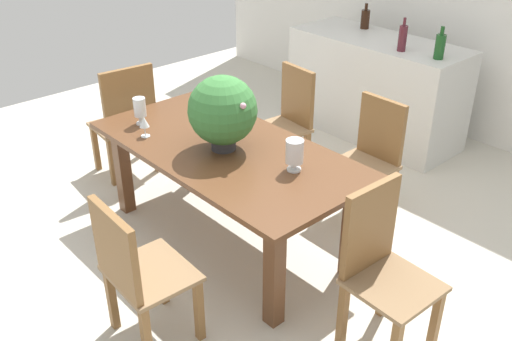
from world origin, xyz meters
The scene contains 15 objects.
ground_plane centered at (0.00, 0.00, 0.00)m, with size 7.04×7.04×0.00m, color beige.
dining_table centered at (0.00, -0.25, 0.62)m, with size 1.92×0.96×0.73m.
chair_far_left centered at (-0.42, 0.74, 0.50)m, with size 0.44×0.49×0.92m.
chair_far_right centered at (0.43, 0.74, 0.50)m, with size 0.42×0.46×0.91m.
chair_foot_end centered at (1.28, -0.24, 0.52)m, with size 0.45×0.44×0.95m.
chair_near_right centered at (0.43, -1.23, 0.50)m, with size 0.48×0.43×0.90m.
chair_head_end centered at (-1.28, -0.26, 0.54)m, with size 0.45×0.52×0.97m.
flower_centerpiece centered at (0.01, -0.27, 1.00)m, with size 0.45×0.44×0.49m.
crystal_vase_left centered at (0.52, -0.14, 0.85)m, with size 0.11×0.11×0.20m.
crystal_vase_center_near centered at (-0.69, -0.46, 0.85)m, with size 0.09×0.09×0.20m.
wine_glass centered at (-0.49, -0.55, 0.84)m, with size 0.07×0.07×0.15m.
kitchen_counter centered at (-0.43, 1.94, 0.47)m, with size 1.67×0.66×0.94m, color silver.
wine_bottle_tall centered at (-0.09, 1.77, 1.06)m, with size 0.07×0.07×0.28m.
wine_bottle_dark centered at (0.25, 1.82, 1.05)m, with size 0.08×0.08×0.27m.
wine_bottle_green centered at (-0.75, 2.11, 1.04)m, with size 0.08×0.08×0.24m.
Camera 1 is at (2.61, -2.34, 2.41)m, focal length 39.99 mm.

